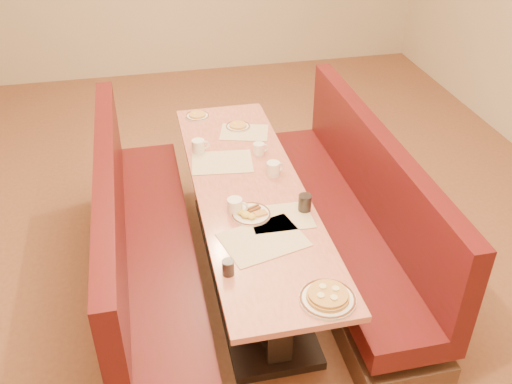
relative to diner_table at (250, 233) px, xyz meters
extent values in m
plane|color=#9E6647|center=(0.00, 0.00, -0.37)|extent=(8.00, 8.00, 0.00)
cube|color=black|center=(0.00, 0.00, -0.34)|extent=(0.55, 1.88, 0.06)
cube|color=black|center=(0.00, 0.00, -0.02)|extent=(0.15, 1.75, 0.71)
cube|color=#DE7567|center=(0.00, 0.00, 0.36)|extent=(0.70, 2.50, 0.04)
cube|color=#4C3326|center=(-0.68, 0.00, -0.27)|extent=(0.55, 2.50, 0.20)
cube|color=#510D18|center=(-0.68, 0.00, 0.00)|extent=(0.55, 2.50, 0.16)
cube|color=#510D18|center=(-0.89, 0.00, 0.38)|extent=(0.12, 2.50, 0.60)
cube|color=#4C3326|center=(0.68, 0.00, -0.27)|extent=(0.55, 2.50, 0.20)
cube|color=#510D18|center=(0.68, 0.00, 0.00)|extent=(0.55, 2.50, 0.16)
cube|color=#510D18|center=(0.89, 0.00, 0.38)|extent=(0.12, 2.50, 0.60)
cube|color=beige|center=(-0.03, -0.56, 0.38)|extent=(0.53, 0.45, 0.00)
cube|color=beige|center=(0.12, -0.37, 0.38)|extent=(0.38, 0.29, 0.00)
cube|color=beige|center=(-0.12, 0.35, 0.38)|extent=(0.45, 0.36, 0.00)
cube|color=beige|center=(0.12, 0.76, 0.38)|extent=(0.42, 0.36, 0.00)
cylinder|color=white|center=(0.17, -1.10, 0.38)|extent=(0.29, 0.29, 0.02)
torus|color=brown|center=(0.17, -1.10, 0.39)|extent=(0.28, 0.28, 0.01)
cylinder|color=#D6934C|center=(0.17, -1.10, 0.40)|extent=(0.22, 0.22, 0.02)
cylinder|color=#D6934C|center=(0.17, -1.10, 0.42)|extent=(0.20, 0.20, 0.02)
cylinder|color=#F9E7A2|center=(0.22, -1.09, 0.44)|extent=(0.04, 0.04, 0.01)
cylinder|color=#F9E7A2|center=(0.16, -1.06, 0.44)|extent=(0.04, 0.04, 0.01)
cylinder|color=#F9E7A2|center=(0.13, -1.11, 0.44)|extent=(0.04, 0.04, 0.01)
cylinder|color=#F9E7A2|center=(0.19, -1.14, 0.44)|extent=(0.04, 0.04, 0.01)
cylinder|color=white|center=(-0.05, -0.31, 0.38)|extent=(0.24, 0.24, 0.02)
torus|color=brown|center=(-0.05, -0.31, 0.39)|extent=(0.24, 0.24, 0.01)
ellipsoid|color=yellow|center=(-0.09, -0.33, 0.41)|extent=(0.06, 0.06, 0.03)
ellipsoid|color=yellow|center=(-0.06, -0.36, 0.41)|extent=(0.05, 0.05, 0.03)
ellipsoid|color=yellow|center=(-0.11, -0.30, 0.40)|extent=(0.05, 0.05, 0.03)
cylinder|color=brown|center=(-0.03, -0.29, 0.40)|extent=(0.09, 0.05, 0.02)
cylinder|color=brown|center=(-0.03, -0.26, 0.40)|extent=(0.09, 0.05, 0.02)
cube|color=#E49247|center=(0.00, -0.33, 0.40)|extent=(0.08, 0.07, 0.02)
cylinder|color=white|center=(0.09, 0.85, 0.38)|extent=(0.19, 0.19, 0.01)
torus|color=brown|center=(0.09, 0.85, 0.39)|extent=(0.19, 0.19, 0.01)
cylinder|color=#E7AC51|center=(0.09, 0.85, 0.40)|extent=(0.13, 0.13, 0.01)
ellipsoid|color=yellow|center=(0.06, 0.87, 0.40)|extent=(0.04, 0.04, 0.02)
cylinder|color=white|center=(-0.20, 1.10, 0.38)|extent=(0.19, 0.19, 0.01)
torus|color=brown|center=(-0.20, 1.10, 0.39)|extent=(0.19, 0.19, 0.01)
cylinder|color=#E7AC51|center=(-0.20, 1.10, 0.40)|extent=(0.14, 0.14, 0.01)
ellipsoid|color=yellow|center=(-0.22, 1.12, 0.40)|extent=(0.04, 0.04, 0.02)
cylinder|color=white|center=(0.19, 0.12, 0.42)|extent=(0.09, 0.09, 0.10)
torus|color=white|center=(0.24, 0.13, 0.42)|extent=(0.07, 0.03, 0.07)
cylinder|color=black|center=(0.19, 0.12, 0.47)|extent=(0.08, 0.08, 0.01)
cylinder|color=white|center=(-0.14, -0.26, 0.43)|extent=(0.09, 0.09, 0.10)
torus|color=white|center=(-0.10, -0.27, 0.43)|extent=(0.07, 0.04, 0.07)
cylinder|color=black|center=(-0.14, -0.26, 0.47)|extent=(0.08, 0.08, 0.01)
cylinder|color=white|center=(0.16, 0.41, 0.42)|extent=(0.08, 0.08, 0.09)
torus|color=white|center=(0.20, 0.42, 0.42)|extent=(0.06, 0.02, 0.06)
cylinder|color=black|center=(0.16, 0.41, 0.46)|extent=(0.07, 0.07, 0.01)
cylinder|color=white|center=(-0.26, 0.53, 0.42)|extent=(0.09, 0.09, 0.10)
torus|color=white|center=(-0.21, 0.54, 0.42)|extent=(0.07, 0.02, 0.07)
cylinder|color=black|center=(-0.26, 0.53, 0.47)|extent=(0.08, 0.08, 0.01)
cylinder|color=black|center=(-0.28, -0.80, 0.42)|extent=(0.06, 0.06, 0.09)
cylinder|color=silver|center=(-0.28, -0.80, 0.42)|extent=(0.06, 0.06, 0.09)
cylinder|color=black|center=(0.28, -0.32, 0.43)|extent=(0.08, 0.08, 0.11)
cylinder|color=silver|center=(0.28, -0.32, 0.43)|extent=(0.08, 0.08, 0.11)
camera|label=1|loc=(-0.62, -3.05, 2.42)|focal=40.00mm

